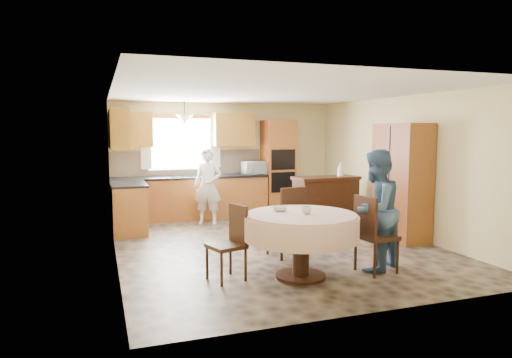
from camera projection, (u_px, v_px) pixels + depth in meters
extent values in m
cube|color=#71604F|center=(274.00, 245.00, 7.57)|extent=(5.00, 6.00, 0.01)
cube|color=white|center=(274.00, 92.00, 7.31)|extent=(5.00, 6.00, 0.01)
cube|color=beige|center=(225.00, 159.00, 10.26)|extent=(5.00, 0.02, 2.50)
cube|color=beige|center=(381.00, 193.00, 4.62)|extent=(5.00, 0.02, 2.50)
cube|color=beige|center=(114.00, 174.00, 6.62)|extent=(0.02, 6.00, 2.50)
cube|color=beige|center=(402.00, 166.00, 8.25)|extent=(0.02, 6.00, 2.50)
cube|color=white|center=(181.00, 144.00, 9.88)|extent=(1.40, 0.03, 1.10)
cube|color=white|center=(146.00, 142.00, 9.58)|extent=(0.22, 0.02, 1.15)
cube|color=white|center=(215.00, 141.00, 10.07)|extent=(0.22, 0.02, 1.15)
cube|color=#B16D2F|center=(191.00, 198.00, 9.78)|extent=(3.30, 0.60, 0.88)
cube|color=black|center=(191.00, 177.00, 9.73)|extent=(3.30, 0.64, 0.04)
cube|color=#B16D2F|center=(129.00, 208.00, 8.50)|extent=(0.60, 1.20, 0.88)
cube|color=black|center=(128.00, 184.00, 8.45)|extent=(0.64, 1.20, 0.04)
cube|color=tan|center=(188.00, 163.00, 9.98)|extent=(3.30, 0.02, 0.55)
cube|color=#C28C30|center=(131.00, 129.00, 9.37)|extent=(0.85, 0.33, 0.72)
cube|color=#C28C30|center=(234.00, 130.00, 10.08)|extent=(0.90, 0.33, 0.72)
cube|color=#C28C30|center=(119.00, 129.00, 8.30)|extent=(0.33, 1.20, 0.72)
cube|color=#B16D2F|center=(278.00, 167.00, 10.36)|extent=(0.66, 0.62, 2.12)
cube|color=black|center=(283.00, 160.00, 10.04)|extent=(0.56, 0.01, 0.45)
cube|color=black|center=(283.00, 182.00, 10.09)|extent=(0.56, 0.01, 0.45)
cone|color=beige|center=(185.00, 119.00, 9.37)|extent=(0.36, 0.36, 0.18)
cube|color=#3A1F10|center=(326.00, 203.00, 8.99)|extent=(1.34, 0.64, 0.93)
cube|color=black|center=(341.00, 211.00, 9.18)|extent=(0.47, 0.39, 0.55)
cube|color=#B16D2F|center=(401.00, 182.00, 7.85)|extent=(0.53, 1.05, 2.01)
cylinder|color=#3A1F10|center=(301.00, 248.00, 5.83)|extent=(0.22, 0.22, 0.77)
cylinder|color=#3A1F10|center=(300.00, 276.00, 5.87)|extent=(0.65, 0.65, 0.04)
cylinder|color=beige|center=(301.00, 216.00, 5.78)|extent=(1.40, 1.40, 0.05)
cylinder|color=beige|center=(301.00, 227.00, 5.80)|extent=(1.46, 1.46, 0.30)
cube|color=#3A1F10|center=(226.00, 246.00, 5.72)|extent=(0.51, 0.51, 0.05)
cube|color=#3A1F10|center=(238.00, 224.00, 5.80)|extent=(0.15, 0.39, 0.49)
cylinder|color=#3A1F10|center=(216.00, 269.00, 5.52)|extent=(0.04, 0.04, 0.42)
cylinder|color=#3A1F10|center=(244.00, 266.00, 5.64)|extent=(0.04, 0.04, 0.42)
cylinder|color=#3A1F10|center=(209.00, 261.00, 5.85)|extent=(0.04, 0.04, 0.42)
cylinder|color=#3A1F10|center=(236.00, 259.00, 5.97)|extent=(0.04, 0.04, 0.42)
cube|color=#3A1F10|center=(286.00, 224.00, 6.84)|extent=(0.54, 0.54, 0.05)
cube|color=#3A1F10|center=(294.00, 206.00, 6.63)|extent=(0.44, 0.12, 0.55)
cylinder|color=#3A1F10|center=(278.00, 244.00, 6.62)|extent=(0.04, 0.04, 0.47)
cylinder|color=#3A1F10|center=(303.00, 242.00, 6.75)|extent=(0.04, 0.04, 0.47)
cylinder|color=#3A1F10|center=(269.00, 238.00, 6.99)|extent=(0.04, 0.04, 0.47)
cylinder|color=#3A1F10|center=(292.00, 237.00, 7.12)|extent=(0.04, 0.04, 0.47)
cube|color=#3A1F10|center=(377.00, 237.00, 6.05)|extent=(0.50, 0.50, 0.05)
cube|color=#3A1F10|center=(365.00, 217.00, 5.93)|extent=(0.10, 0.43, 0.53)
cylinder|color=#3A1F10|center=(372.00, 260.00, 5.83)|extent=(0.04, 0.04, 0.46)
cylinder|color=#3A1F10|center=(397.00, 258.00, 5.96)|extent=(0.04, 0.04, 0.46)
cylinder|color=#3A1F10|center=(356.00, 253.00, 6.19)|extent=(0.04, 0.04, 0.46)
cylinder|color=#3A1F10|center=(380.00, 250.00, 6.32)|extent=(0.04, 0.04, 0.46)
cube|color=gold|center=(385.00, 141.00, 8.68)|extent=(0.05, 0.61, 0.50)
cube|color=silver|center=(383.00, 141.00, 8.67)|extent=(0.01, 0.50, 0.40)
imported|color=silver|center=(254.00, 168.00, 10.13)|extent=(0.56, 0.42, 0.29)
imported|color=silver|center=(208.00, 186.00, 9.20)|extent=(0.66, 0.57, 1.54)
imported|color=#3A5A80|center=(376.00, 210.00, 6.13)|extent=(0.99, 0.92, 1.63)
imported|color=#B2B2B2|center=(316.00, 179.00, 8.87)|extent=(0.29, 0.29, 0.06)
imported|color=silver|center=(340.00, 171.00, 9.03)|extent=(0.16, 0.16, 0.33)
imported|color=#B2B2B2|center=(306.00, 210.00, 5.74)|extent=(0.16, 0.16, 0.10)
imported|color=#B2B2B2|center=(280.00, 209.00, 5.96)|extent=(0.24, 0.24, 0.06)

